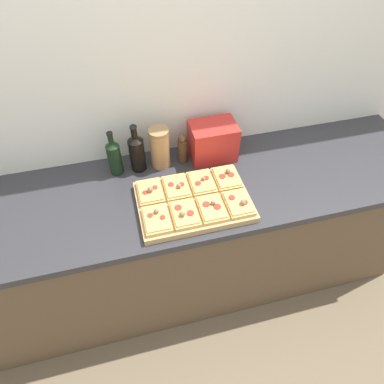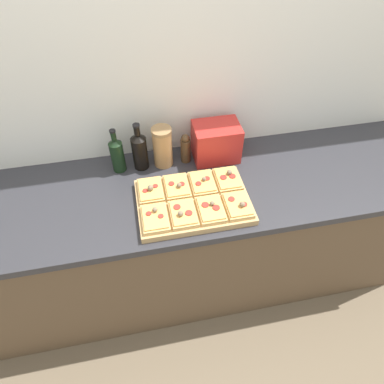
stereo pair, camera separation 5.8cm
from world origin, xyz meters
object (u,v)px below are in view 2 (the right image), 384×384
grain_jar_tall (163,147)px  pepper_mill (186,148)px  cutting_board (193,202)px  toaster_oven (216,142)px  olive_oil_bottle (117,154)px  wine_bottle (140,150)px

grain_jar_tall → pepper_mill: (0.12, 0.00, -0.03)m
cutting_board → pepper_mill: (0.02, 0.32, 0.07)m
cutting_board → toaster_oven: 0.38m
cutting_board → olive_oil_bottle: (-0.33, 0.32, 0.09)m
cutting_board → toaster_oven: size_ratio=2.00×
pepper_mill → toaster_oven: (0.16, -0.00, 0.02)m
cutting_board → pepper_mill: pepper_mill is taller
pepper_mill → toaster_oven: 0.17m
wine_bottle → toaster_oven: 0.40m
olive_oil_bottle → grain_jar_tall: bearing=-0.0°
grain_jar_tall → pepper_mill: grain_jar_tall is taller
olive_oil_bottle → toaster_oven: (0.52, -0.00, -0.00)m
olive_oil_bottle → grain_jar_tall: 0.23m
pepper_mill → grain_jar_tall: bearing=180.0°
olive_oil_bottle → wine_bottle: wine_bottle is taller
olive_oil_bottle → pepper_mill: 0.35m
wine_bottle → toaster_oven: (0.40, -0.00, -0.01)m
grain_jar_tall → olive_oil_bottle: bearing=180.0°
cutting_board → grain_jar_tall: grain_jar_tall is taller
cutting_board → pepper_mill: bearing=85.8°
cutting_board → toaster_oven: toaster_oven is taller
olive_oil_bottle → pepper_mill: size_ratio=1.47×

